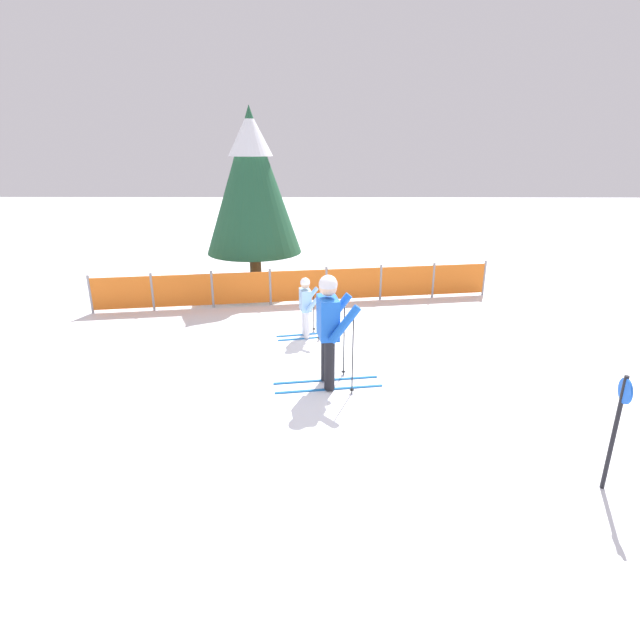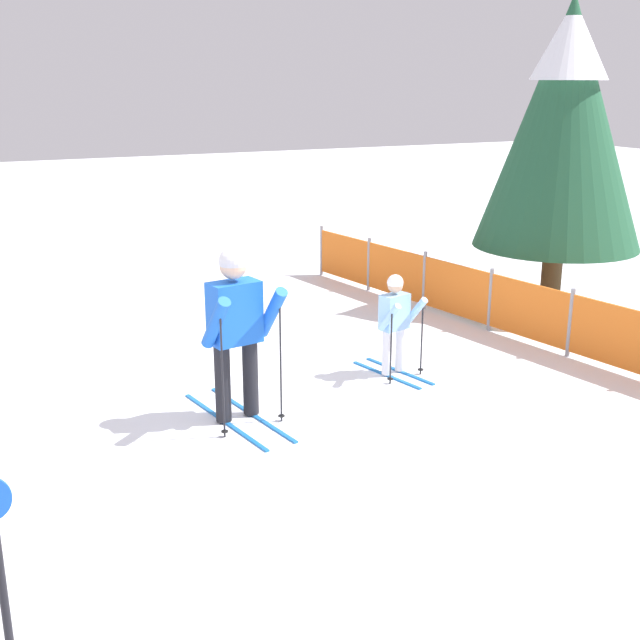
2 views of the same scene
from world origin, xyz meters
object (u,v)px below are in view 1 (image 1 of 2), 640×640
at_px(safety_fence, 299,286).
at_px(trail_marker, 617,421).
at_px(skier_child, 306,303).
at_px(conifer_far, 252,179).
at_px(skier_adult, 329,322).

relative_size(safety_fence, trail_marker, 6.78).
xyz_separation_m(skier_child, conifer_far, (-1.50, 3.71, 2.13)).
relative_size(skier_adult, conifer_far, 0.40).
relative_size(skier_adult, skier_child, 1.49).
bearing_deg(skier_child, conifer_far, 99.41).
bearing_deg(safety_fence, conifer_far, 129.99).
bearing_deg(trail_marker, skier_child, 126.96).
bearing_deg(safety_fence, skier_child, -83.19).
distance_m(skier_child, conifer_far, 4.53).
bearing_deg(conifer_far, safety_fence, -50.01).
distance_m(conifer_far, trail_marker, 10.00).
bearing_deg(conifer_far, trail_marker, -59.09).
bearing_deg(skier_adult, conifer_far, 98.99).
bearing_deg(trail_marker, conifer_far, 120.91).
distance_m(skier_adult, conifer_far, 6.42).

